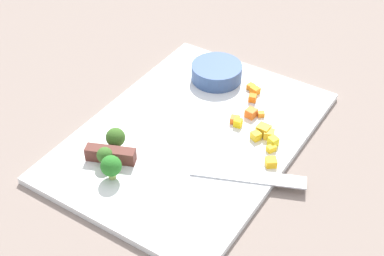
{
  "coord_description": "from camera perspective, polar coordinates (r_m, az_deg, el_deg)",
  "views": [
    {
      "loc": [
        -0.59,
        -0.37,
        0.61
      ],
      "look_at": [
        0.0,
        0.0,
        0.02
      ],
      "focal_mm": 50.92,
      "sensor_mm": 36.0,
      "label": 1
    }
  ],
  "objects": [
    {
      "name": "chef_knife",
      "position": [
        0.85,
        -4.6,
        -3.4
      ],
      "size": [
        0.15,
        0.33,
        0.02
      ],
      "rotation": [
        0.0,
        0.0,
        5.11
      ],
      "color": "silver",
      "rests_on": "cutting_board"
    },
    {
      "name": "carrot_dice_2",
      "position": [
        0.95,
        6.2,
        1.57
      ],
      "size": [
        0.02,
        0.02,
        0.02
      ],
      "primitive_type": "cube",
      "rotation": [
        0.0,
        0.0,
        1.46
      ],
      "color": "orange",
      "rests_on": "cutting_board"
    },
    {
      "name": "carrot_dice_1",
      "position": [
        1.02,
        6.18,
        4.32
      ],
      "size": [
        0.01,
        0.01,
        0.01
      ],
      "primitive_type": "cube",
      "rotation": [
        0.0,
        0.0,
        2.97
      ],
      "color": "orange",
      "rests_on": "cutting_board"
    },
    {
      "name": "cutting_board",
      "position": [
        0.92,
        0.0,
        -0.76
      ],
      "size": [
        0.47,
        0.34,
        0.01
      ],
      "primitive_type": "cube",
      "color": "white",
      "rests_on": "ground_plane"
    },
    {
      "name": "pepper_dice_0",
      "position": [
        0.9,
        8.5,
        -1.4
      ],
      "size": [
        0.02,
        0.02,
        0.02
      ],
      "primitive_type": "cube",
      "rotation": [
        0.0,
        0.0,
        2.74
      ],
      "color": "yellow",
      "rests_on": "cutting_board"
    },
    {
      "name": "carrot_dice_4",
      "position": [
        0.95,
        7.24,
        1.44
      ],
      "size": [
        0.01,
        0.01,
        0.01
      ],
      "primitive_type": "cube",
      "rotation": [
        0.0,
        0.0,
        2.23
      ],
      "color": "orange",
      "rests_on": "cutting_board"
    },
    {
      "name": "carrot_dice_3",
      "position": [
        0.93,
        4.51,
        0.87
      ],
      "size": [
        0.02,
        0.02,
        0.01
      ],
      "primitive_type": "cube",
      "rotation": [
        0.0,
        0.0,
        1.88
      ],
      "color": "orange",
      "rests_on": "cutting_board"
    },
    {
      "name": "prep_bowl",
      "position": [
        1.03,
        2.6,
        5.86
      ],
      "size": [
        0.1,
        0.1,
        0.03
      ],
      "primitive_type": "cylinder",
      "color": "#38558A",
      "rests_on": "cutting_board"
    },
    {
      "name": "broccoli_floret_2",
      "position": [
        0.88,
        -8.01,
        -1.01
      ],
      "size": [
        0.03,
        0.03,
        0.04
      ],
      "color": "#98B468",
      "rests_on": "cutting_board"
    },
    {
      "name": "ground_plane",
      "position": [
        0.92,
        0.0,
        -1.05
      ],
      "size": [
        4.0,
        4.0,
        0.0
      ],
      "primitive_type": "plane",
      "color": "gray"
    },
    {
      "name": "pepper_dice_6",
      "position": [
        0.89,
        8.3,
        -2.13
      ],
      "size": [
        0.02,
        0.02,
        0.01
      ],
      "primitive_type": "cube",
      "rotation": [
        0.0,
        0.0,
        2.65
      ],
      "color": "yellow",
      "rests_on": "cutting_board"
    },
    {
      "name": "pepper_dice_3",
      "position": [
        0.9,
        6.71,
        -0.82
      ],
      "size": [
        0.02,
        0.02,
        0.01
      ],
      "primitive_type": "cube",
      "rotation": [
        0.0,
        0.0,
        1.11
      ],
      "color": "yellow",
      "rests_on": "cutting_board"
    },
    {
      "name": "pepper_dice_5",
      "position": [
        0.86,
        8.4,
        -3.41
      ],
      "size": [
        0.02,
        0.02,
        0.01
      ],
      "primitive_type": "cube",
      "rotation": [
        0.0,
        0.0,
        0.63
      ],
      "color": "yellow",
      "rests_on": "cutting_board"
    },
    {
      "name": "pepper_dice_4",
      "position": [
        0.91,
        7.48,
        -0.21
      ],
      "size": [
        0.02,
        0.02,
        0.02
      ],
      "primitive_type": "cube",
      "rotation": [
        0.0,
        0.0,
        1.54
      ],
      "color": "yellow",
      "rests_on": "cutting_board"
    },
    {
      "name": "pepper_dice_2",
      "position": [
        0.91,
        8.08,
        -0.67
      ],
      "size": [
        0.02,
        0.02,
        0.01
      ],
      "primitive_type": "cube",
      "rotation": [
        0.0,
        0.0,
        1.94
      ],
      "color": "yellow",
      "rests_on": "cutting_board"
    },
    {
      "name": "carrot_dice_5",
      "position": [
        1.01,
        6.62,
        3.93
      ],
      "size": [
        0.02,
        0.02,
        0.01
      ],
      "primitive_type": "cube",
      "rotation": [
        0.0,
        0.0,
        1.3
      ],
      "color": "orange",
      "rests_on": "cutting_board"
    },
    {
      "name": "carrot_dice_0",
      "position": [
        0.99,
        6.36,
        3.13
      ],
      "size": [
        0.02,
        0.02,
        0.01
      ],
      "primitive_type": "cube",
      "rotation": [
        0.0,
        0.0,
        0.24
      ],
      "color": "orange",
      "rests_on": "cutting_board"
    },
    {
      "name": "broccoli_floret_0",
      "position": [
        0.86,
        -9.12,
        -2.85
      ],
      "size": [
        0.03,
        0.03,
        0.03
      ],
      "color": "#8FC169",
      "rests_on": "cutting_board"
    },
    {
      "name": "broccoli_floret_1",
      "position": [
        0.83,
        -8.47,
        -4.0
      ],
      "size": [
        0.03,
        0.03,
        0.04
      ],
      "color": "#95B354",
      "rests_on": "cutting_board"
    },
    {
      "name": "pepper_dice_1",
      "position": [
        0.93,
        4.84,
        0.56
      ],
      "size": [
        0.01,
        0.01,
        0.01
      ],
      "primitive_type": "cube",
      "rotation": [
        0.0,
        0.0,
        0.13
      ],
      "color": "yellow",
      "rests_on": "cutting_board"
    }
  ]
}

